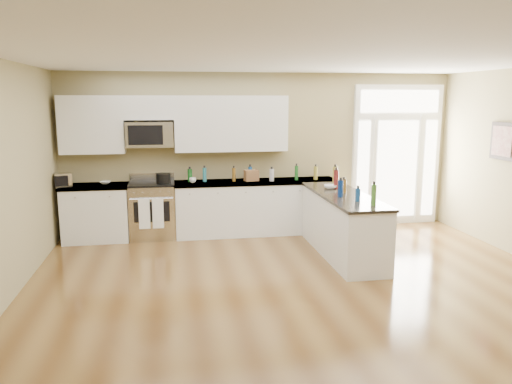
# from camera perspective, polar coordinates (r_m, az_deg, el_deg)

# --- Properties ---
(ground) EXTENTS (8.00, 8.00, 0.00)m
(ground) POSITION_cam_1_polar(r_m,az_deg,el_deg) (5.55, 8.29, -14.50)
(ground) COLOR brown
(room_shell) EXTENTS (8.00, 8.00, 8.00)m
(room_shell) POSITION_cam_1_polar(r_m,az_deg,el_deg) (5.07, 8.81, 3.29)
(room_shell) COLOR #9B8E62
(room_shell) RESTS_ON ground
(back_cabinet_left) EXTENTS (1.10, 0.66, 0.94)m
(back_cabinet_left) POSITION_cam_1_polar(r_m,az_deg,el_deg) (8.76, -17.76, -2.47)
(back_cabinet_left) COLOR silver
(back_cabinet_left) RESTS_ON ground
(back_cabinet_right) EXTENTS (2.85, 0.66, 0.94)m
(back_cabinet_right) POSITION_cam_1_polar(r_m,az_deg,el_deg) (8.79, 0.04, -1.93)
(back_cabinet_right) COLOR silver
(back_cabinet_right) RESTS_ON ground
(peninsula_cabinet) EXTENTS (0.69, 2.32, 0.94)m
(peninsula_cabinet) POSITION_cam_1_polar(r_m,az_deg,el_deg) (7.69, 9.85, -3.94)
(peninsula_cabinet) COLOR silver
(peninsula_cabinet) RESTS_ON ground
(upper_cabinet_left) EXTENTS (1.04, 0.33, 0.95)m
(upper_cabinet_left) POSITION_cam_1_polar(r_m,az_deg,el_deg) (8.71, -18.25, 7.32)
(upper_cabinet_left) COLOR silver
(upper_cabinet_left) RESTS_ON room_shell
(upper_cabinet_right) EXTENTS (1.94, 0.33, 0.95)m
(upper_cabinet_right) POSITION_cam_1_polar(r_m,az_deg,el_deg) (8.68, -2.85, 7.82)
(upper_cabinet_right) COLOR silver
(upper_cabinet_right) RESTS_ON room_shell
(upper_cabinet_short) EXTENTS (0.82, 0.33, 0.40)m
(upper_cabinet_short) POSITION_cam_1_polar(r_m,az_deg,el_deg) (8.61, -12.15, 9.41)
(upper_cabinet_short) COLOR silver
(upper_cabinet_short) RESTS_ON room_shell
(microwave) EXTENTS (0.78, 0.41, 0.42)m
(microwave) POSITION_cam_1_polar(r_m,az_deg,el_deg) (8.59, -12.05, 6.47)
(microwave) COLOR silver
(microwave) RESTS_ON room_shell
(entry_door) EXTENTS (1.70, 0.10, 2.60)m
(entry_door) POSITION_cam_1_polar(r_m,az_deg,el_deg) (9.71, 15.74, 4.04)
(entry_door) COLOR white
(entry_door) RESTS_ON ground
(wall_art_near) EXTENTS (0.05, 0.58, 0.58)m
(wall_art_near) POSITION_cam_1_polar(r_m,az_deg,el_deg) (8.64, 26.41, 5.23)
(wall_art_near) COLOR black
(wall_art_near) RESTS_ON room_shell
(kitchen_range) EXTENTS (0.76, 0.68, 1.08)m
(kitchen_range) POSITION_cam_1_polar(r_m,az_deg,el_deg) (8.67, -11.74, -2.05)
(kitchen_range) COLOR silver
(kitchen_range) RESTS_ON ground
(stockpot) EXTENTS (0.24, 0.24, 0.19)m
(stockpot) POSITION_cam_1_polar(r_m,az_deg,el_deg) (8.48, -10.54, 1.59)
(stockpot) COLOR black
(stockpot) RESTS_ON kitchen_range
(toaster_oven) EXTENTS (0.31, 0.28, 0.22)m
(toaster_oven) POSITION_cam_1_polar(r_m,az_deg,el_deg) (8.66, -21.20, 1.30)
(toaster_oven) COLOR silver
(toaster_oven) RESTS_ON back_cabinet_left
(cardboard_box) EXTENTS (0.25, 0.20, 0.19)m
(cardboard_box) POSITION_cam_1_polar(r_m,az_deg,el_deg) (8.67, -0.53, 1.91)
(cardboard_box) COLOR brown
(cardboard_box) RESTS_ON back_cabinet_right
(bowl_left) EXTENTS (0.21, 0.21, 0.04)m
(bowl_left) POSITION_cam_1_polar(r_m,az_deg,el_deg) (8.74, -16.84, 1.04)
(bowl_left) COLOR white
(bowl_left) RESTS_ON back_cabinet_left
(bowl_peninsula) EXTENTS (0.26, 0.26, 0.06)m
(bowl_peninsula) POSITION_cam_1_polar(r_m,az_deg,el_deg) (7.99, 8.50, 0.59)
(bowl_peninsula) COLOR white
(bowl_peninsula) RESTS_ON peninsula_cabinet
(cup_counter) EXTENTS (0.14, 0.14, 0.09)m
(cup_counter) POSITION_cam_1_polar(r_m,az_deg,el_deg) (8.54, -7.24, 1.35)
(cup_counter) COLOR white
(cup_counter) RESTS_ON back_cabinet_right
(counter_bottles) EXTENTS (2.42, 2.44, 0.31)m
(counter_bottles) POSITION_cam_1_polar(r_m,az_deg,el_deg) (8.07, 5.01, 1.43)
(counter_bottles) COLOR #19591E
(counter_bottles) RESTS_ON back_cabinet_right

